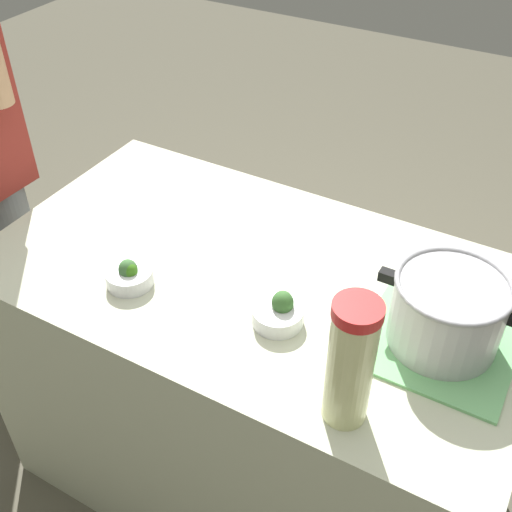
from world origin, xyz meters
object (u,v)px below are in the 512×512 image
broccoli_bowl_front (279,312)px  broccoli_bowl_center (129,275)px  cooking_pot (447,311)px  lemonade_pitcher (350,363)px

broccoli_bowl_front → broccoli_bowl_center: bearing=9.6°
broccoli_bowl_center → cooking_pot: bearing=-165.9°
cooking_pot → broccoli_bowl_center: 0.73m
broccoli_bowl_front → broccoli_bowl_center: broccoli_bowl_front is taller
lemonade_pitcher → broccoli_bowl_center: 0.61m
cooking_pot → lemonade_pitcher: 0.30m
lemonade_pitcher → broccoli_bowl_front: lemonade_pitcher is taller
lemonade_pitcher → broccoli_bowl_center: bearing=-9.3°
cooking_pot → broccoli_bowl_front: cooking_pot is taller
cooking_pot → broccoli_bowl_center: bearing=14.1°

